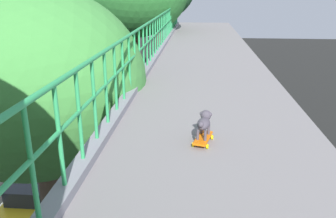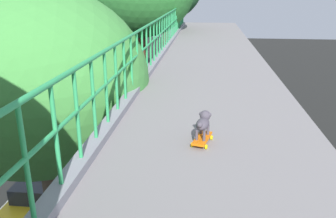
% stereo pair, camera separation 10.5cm
% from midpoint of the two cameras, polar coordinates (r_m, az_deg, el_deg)
% --- Properties ---
extents(car_yellow_cab_fifth, '(1.97, 4.57, 1.56)m').
position_cam_midpoint_polar(car_yellow_cab_fifth, '(14.46, -19.08, -12.59)').
color(car_yellow_cab_fifth, yellow).
rests_on(car_yellow_cab_fifth, ground).
extents(city_bus, '(2.52, 10.60, 3.45)m').
position_cam_midpoint_polar(city_bus, '(23.81, -17.05, 3.46)').
color(city_bus, navy).
rests_on(city_bus, ground).
extents(roadside_tree_mid, '(4.74, 4.74, 8.15)m').
position_cam_midpoint_polar(roadside_tree_mid, '(8.05, -19.88, 3.91)').
color(roadside_tree_mid, '#473A2C').
rests_on(roadside_tree_mid, ground).
extents(toy_skateboard, '(0.29, 0.49, 0.08)m').
position_cam_midpoint_polar(toy_skateboard, '(4.56, 6.29, -4.87)').
color(toy_skateboard, orange).
rests_on(toy_skateboard, overpass_deck).
extents(small_dog, '(0.22, 0.40, 0.33)m').
position_cam_midpoint_polar(small_dog, '(4.51, 6.48, -2.14)').
color(small_dog, '#46404B').
rests_on(small_dog, toy_skateboard).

